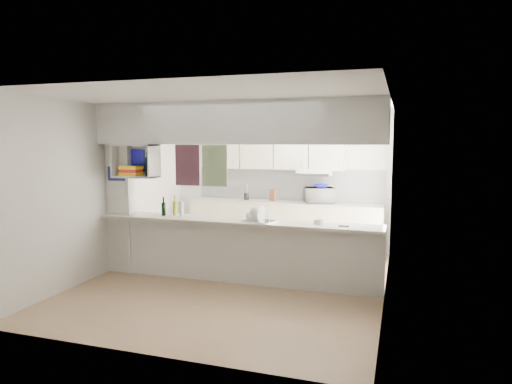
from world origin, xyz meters
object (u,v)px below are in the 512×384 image
at_px(bowl, 321,186).
at_px(wine_bottles, 174,208).
at_px(microwave, 320,195).
at_px(dish_rack, 260,215).

distance_m(bowl, wine_bottles, 2.81).
bearing_deg(microwave, bowl, 123.26).
relative_size(dish_rack, wine_bottles, 1.36).
distance_m(dish_rack, wine_bottles, 1.38).
bearing_deg(microwave, wine_bottles, 29.42).
relative_size(bowl, dish_rack, 0.52).
distance_m(bowl, dish_rack, 2.21).
bearing_deg(wine_bottles, bowl, 47.91).
height_order(bowl, dish_rack, bowl).
height_order(microwave, dish_rack, microwave).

